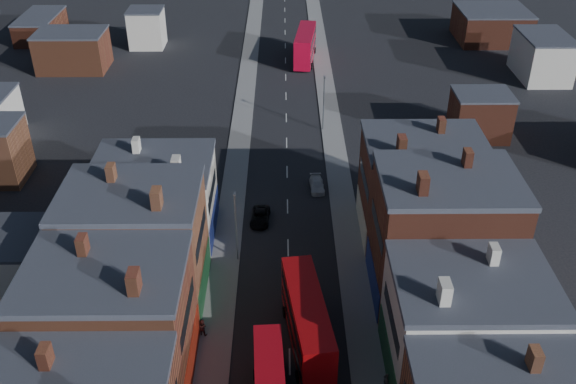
{
  "coord_description": "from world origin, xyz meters",
  "views": [
    {
      "loc": [
        -0.45,
        -22.41,
        40.81
      ],
      "look_at": [
        0.0,
        33.04,
        6.31
      ],
      "focal_mm": 40.0,
      "sensor_mm": 36.0,
      "label": 1
    }
  ],
  "objects_px": {
    "bus_2": "(305,45)",
    "ped_1": "(202,327)",
    "car_2": "(260,217)",
    "ped_3": "(386,381)",
    "bus_1": "(307,322)",
    "car_3": "(317,185)"
  },
  "relations": [
    {
      "from": "ped_1",
      "to": "ped_3",
      "type": "xyz_separation_m",
      "value": [
        15.35,
        -6.2,
        -0.02
      ]
    },
    {
      "from": "bus_2",
      "to": "car_3",
      "type": "xyz_separation_m",
      "value": [
        0.09,
        -43.96,
        -2.35
      ]
    },
    {
      "from": "ped_1",
      "to": "car_2",
      "type": "bearing_deg",
      "value": -87.26
    },
    {
      "from": "bus_2",
      "to": "car_2",
      "type": "bearing_deg",
      "value": -90.56
    },
    {
      "from": "bus_1",
      "to": "car_3",
      "type": "bearing_deg",
      "value": 77.54
    },
    {
      "from": "car_3",
      "to": "ped_3",
      "type": "xyz_separation_m",
      "value": [
        4.11,
        -30.88,
        0.34
      ]
    },
    {
      "from": "car_2",
      "to": "car_3",
      "type": "distance_m",
      "value": 9.56
    },
    {
      "from": "car_3",
      "to": "car_2",
      "type": "bearing_deg",
      "value": -137.37
    },
    {
      "from": "bus_1",
      "to": "car_3",
      "type": "height_order",
      "value": "bus_1"
    },
    {
      "from": "bus_1",
      "to": "ped_1",
      "type": "distance_m",
      "value": 9.43
    },
    {
      "from": "car_2",
      "to": "ped_3",
      "type": "height_order",
      "value": "ped_3"
    },
    {
      "from": "bus_1",
      "to": "ped_3",
      "type": "xyz_separation_m",
      "value": [
        6.2,
        -4.89,
        -1.88
      ]
    },
    {
      "from": "bus_1",
      "to": "ped_3",
      "type": "bearing_deg",
      "value": -46.1
    },
    {
      "from": "bus_2",
      "to": "ped_1",
      "type": "distance_m",
      "value": 69.57
    },
    {
      "from": "bus_2",
      "to": "ped_3",
      "type": "bearing_deg",
      "value": -79.96
    },
    {
      "from": "car_2",
      "to": "ped_3",
      "type": "relative_size",
      "value": 2.72
    },
    {
      "from": "bus_2",
      "to": "ped_1",
      "type": "height_order",
      "value": "bus_2"
    },
    {
      "from": "car_3",
      "to": "ped_1",
      "type": "height_order",
      "value": "ped_1"
    },
    {
      "from": "ped_1",
      "to": "ped_3",
      "type": "height_order",
      "value": "ped_1"
    },
    {
      "from": "bus_2",
      "to": "car_2",
      "type": "xyz_separation_m",
      "value": [
        -6.59,
        -50.8,
        -2.33
      ]
    },
    {
      "from": "car_3",
      "to": "ped_3",
      "type": "height_order",
      "value": "ped_3"
    },
    {
      "from": "bus_1",
      "to": "bus_2",
      "type": "relative_size",
      "value": 0.95
    }
  ]
}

